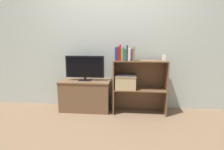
% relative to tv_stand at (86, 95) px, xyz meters
% --- Properties ---
extents(ground_plane, '(16.00, 16.00, 0.00)m').
position_rel_tv_stand_xyz_m(ground_plane, '(0.48, -0.21, -0.27)').
color(ground_plane, brown).
extents(wall_back, '(10.00, 0.05, 2.40)m').
position_rel_tv_stand_xyz_m(wall_back, '(0.48, 0.25, 0.93)').
color(wall_back, '#B2BCB2').
rests_on(wall_back, ground_plane).
extents(tv_stand, '(0.88, 0.44, 0.54)m').
position_rel_tv_stand_xyz_m(tv_stand, '(0.00, 0.00, 0.00)').
color(tv_stand, brown).
rests_on(tv_stand, ground_plane).
extents(tv, '(0.68, 0.14, 0.43)m').
position_rel_tv_stand_xyz_m(tv, '(-0.00, -0.00, 0.50)').
color(tv, black).
rests_on(tv, tv_stand).
extents(bookshelf_lower_tier, '(0.88, 0.34, 0.42)m').
position_rel_tv_stand_xyz_m(bookshelf_lower_tier, '(0.95, 0.02, 0.01)').
color(bookshelf_lower_tier, brown).
rests_on(bookshelf_lower_tier, ground_plane).
extents(bookshelf_upper_tier, '(0.88, 0.34, 0.48)m').
position_rel_tv_stand_xyz_m(bookshelf_upper_tier, '(0.95, 0.02, 0.46)').
color(bookshelf_upper_tier, brown).
rests_on(bookshelf_upper_tier, bookshelf_lower_tier).
extents(book_navy, '(0.04, 0.14, 0.21)m').
position_rel_tv_stand_xyz_m(book_navy, '(0.55, -0.11, 0.74)').
color(book_navy, navy).
rests_on(book_navy, bookshelf_upper_tier).
extents(book_maroon, '(0.03, 0.15, 0.22)m').
position_rel_tv_stand_xyz_m(book_maroon, '(0.59, -0.11, 0.75)').
color(book_maroon, maroon).
rests_on(book_maroon, bookshelf_upper_tier).
extents(book_crimson, '(0.03, 0.13, 0.25)m').
position_rel_tv_stand_xyz_m(book_crimson, '(0.62, -0.11, 0.76)').
color(book_crimson, '#B22328').
rests_on(book_crimson, bookshelf_upper_tier).
extents(book_mustard, '(0.02, 0.13, 0.18)m').
position_rel_tv_stand_xyz_m(book_mustard, '(0.65, -0.11, 0.73)').
color(book_mustard, gold).
rests_on(book_mustard, bookshelf_upper_tier).
extents(book_teal, '(0.02, 0.13, 0.21)m').
position_rel_tv_stand_xyz_m(book_teal, '(0.67, -0.11, 0.74)').
color(book_teal, '#1E7075').
rests_on(book_teal, bookshelf_upper_tier).
extents(book_forest, '(0.02, 0.12, 0.18)m').
position_rel_tv_stand_xyz_m(book_forest, '(0.70, -0.11, 0.73)').
color(book_forest, '#286638').
rests_on(book_forest, bookshelf_upper_tier).
extents(book_charcoal, '(0.02, 0.16, 0.24)m').
position_rel_tv_stand_xyz_m(book_charcoal, '(0.73, -0.11, 0.76)').
color(book_charcoal, '#232328').
rests_on(book_charcoal, bookshelf_upper_tier).
extents(book_ivory, '(0.04, 0.15, 0.19)m').
position_rel_tv_stand_xyz_m(book_ivory, '(0.76, -0.11, 0.73)').
color(book_ivory, silver).
rests_on(book_ivory, bookshelf_upper_tier).
extents(book_plum, '(0.04, 0.12, 0.19)m').
position_rel_tv_stand_xyz_m(book_plum, '(0.80, -0.11, 0.73)').
color(book_plum, '#6B2D66').
rests_on(book_plum, bookshelf_upper_tier).
extents(book_olive, '(0.03, 0.14, 0.22)m').
position_rel_tv_stand_xyz_m(book_olive, '(0.84, -0.11, 0.75)').
color(book_olive, olive).
rests_on(book_olive, bookshelf_upper_tier).
extents(baby_monitor, '(0.05, 0.03, 0.12)m').
position_rel_tv_stand_xyz_m(baby_monitor, '(1.33, -0.04, 0.68)').
color(baby_monitor, white).
rests_on(baby_monitor, bookshelf_upper_tier).
extents(storage_basket_left, '(0.34, 0.31, 0.23)m').
position_rel_tv_stand_xyz_m(storage_basket_left, '(0.71, -0.06, 0.28)').
color(storage_basket_left, tan).
rests_on(storage_basket_left, bookshelf_lower_tier).
extents(laptop, '(0.32, 0.25, 0.02)m').
position_rel_tv_stand_xyz_m(laptop, '(0.71, -0.06, 0.39)').
color(laptop, '#2D2D33').
rests_on(laptop, storage_basket_left).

